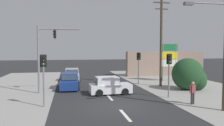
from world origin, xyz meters
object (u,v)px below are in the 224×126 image
(pedestal_signal_right_kerb, at_px, (169,68))
(traffic_signal_mast, at_px, (45,50))
(utility_pole_foreground_right, at_px, (224,32))
(sedan_receding_far, at_px, (70,82))
(hatchback_oncoming_mid, at_px, (109,86))
(pedestal_signal_far_median, at_px, (139,63))
(shopping_plaza_sign, at_px, (169,57))
(pedestrian_at_kerb, at_px, (193,92))
(utility_pole_midground_right, at_px, (161,41))
(sedan_crossing_left, at_px, (72,75))
(pedestal_signal_left_kerb, at_px, (43,72))

(pedestal_signal_right_kerb, bearing_deg, traffic_signal_mast, 158.48)
(utility_pole_foreground_right, bearing_deg, sedan_receding_far, 133.31)
(hatchback_oncoming_mid, bearing_deg, pedestal_signal_far_median, 48.58)
(shopping_plaza_sign, bearing_deg, utility_pole_foreground_right, -101.62)
(shopping_plaza_sign, distance_m, pedestrian_at_kerb, 11.68)
(pedestal_signal_right_kerb, bearing_deg, hatchback_oncoming_mid, 150.96)
(utility_pole_midground_right, height_order, pedestal_signal_right_kerb, utility_pole_midground_right)
(pedestal_signal_right_kerb, distance_m, sedan_crossing_left, 13.55)
(pedestal_signal_left_kerb, height_order, shopping_plaza_sign, shopping_plaza_sign)
(traffic_signal_mast, xyz_separation_m, pedestal_signal_right_kerb, (9.93, -3.92, -1.42))
(traffic_signal_mast, xyz_separation_m, pedestrian_at_kerb, (10.62, -6.25, -2.91))
(utility_pole_foreground_right, xyz_separation_m, pedestal_signal_right_kerb, (-1.61, 4.17, -2.59))
(utility_pole_midground_right, bearing_deg, traffic_signal_mast, -173.16)
(utility_pole_foreground_right, bearing_deg, pedestal_signal_right_kerb, 111.11)
(traffic_signal_mast, relative_size, sedan_receding_far, 1.39)
(pedestal_signal_right_kerb, height_order, pedestal_signal_left_kerb, same)
(utility_pole_foreground_right, height_order, traffic_signal_mast, utility_pole_foreground_right)
(traffic_signal_mast, height_order, pedestal_signal_right_kerb, traffic_signal_mast)
(utility_pole_midground_right, xyz_separation_m, pedestal_signal_far_median, (-1.78, 1.99, -2.42))
(utility_pole_midground_right, height_order, hatchback_oncoming_mid, utility_pole_midground_right)
(pedestal_signal_left_kerb, xyz_separation_m, pedestrian_at_kerb, (10.23, -1.37, -1.49))
(utility_pole_foreground_right, height_order, pedestal_signal_right_kerb, utility_pole_foreground_right)
(pedestal_signal_right_kerb, bearing_deg, pedestrian_at_kerb, -73.63)
(pedestal_signal_right_kerb, height_order, hatchback_oncoming_mid, pedestal_signal_right_kerb)
(utility_pole_midground_right, relative_size, pedestal_signal_left_kerb, 2.58)
(utility_pole_foreground_right, bearing_deg, hatchback_oncoming_mid, 132.27)
(utility_pole_midground_right, distance_m, pedestal_signal_left_kerb, 13.07)
(pedestal_signal_left_kerb, height_order, pedestrian_at_kerb, pedestal_signal_left_kerb)
(hatchback_oncoming_mid, bearing_deg, sedan_receding_far, 135.25)
(utility_pole_foreground_right, bearing_deg, pedestrian_at_kerb, 116.68)
(shopping_plaza_sign, height_order, sedan_crossing_left, shopping_plaza_sign)
(utility_pole_midground_right, relative_size, sedan_crossing_left, 2.16)
(pedestal_signal_left_kerb, relative_size, hatchback_oncoming_mid, 0.96)
(pedestal_signal_far_median, xyz_separation_m, sedan_crossing_left, (-7.33, 3.88, -1.71))
(utility_pole_foreground_right, bearing_deg, utility_pole_midground_right, 89.69)
(utility_pole_foreground_right, distance_m, pedestal_signal_far_median, 11.88)
(pedestal_signal_left_kerb, bearing_deg, hatchback_oncoming_mid, 33.50)
(traffic_signal_mast, bearing_deg, utility_pole_foreground_right, -35.02)
(utility_pole_midground_right, bearing_deg, hatchback_oncoming_mid, -154.73)
(pedestal_signal_left_kerb, xyz_separation_m, shopping_plaza_sign, (13.79, 9.57, 0.57))
(pedestal_signal_right_kerb, relative_size, pedestal_signal_left_kerb, 1.00)
(pedestrian_at_kerb, bearing_deg, shopping_plaza_sign, 71.99)
(pedestal_signal_far_median, relative_size, sedan_crossing_left, 0.83)
(utility_pole_midground_right, distance_m, shopping_plaza_sign, 4.58)
(sedan_crossing_left, bearing_deg, utility_pole_midground_right, -32.78)
(shopping_plaza_sign, xyz_separation_m, sedan_crossing_left, (-11.69, 2.57, -2.28))
(pedestal_signal_far_median, xyz_separation_m, hatchback_oncoming_mid, (-4.28, -4.85, -1.71))
(sedan_crossing_left, bearing_deg, pedestal_signal_far_median, -27.90)
(utility_pole_midground_right, xyz_separation_m, pedestal_signal_right_kerb, (-1.66, -5.31, -2.42))
(shopping_plaza_sign, relative_size, sedan_receding_far, 1.07)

